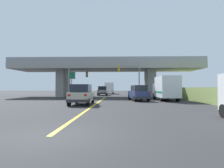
{
  "coord_description": "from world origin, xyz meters",
  "views": [
    {
      "loc": [
        2.41,
        -6.64,
        1.68
      ],
      "look_at": [
        1.3,
        24.37,
        2.29
      ],
      "focal_mm": 31.19,
      "sensor_mm": 36.0,
      "label": 1
    }
  ],
  "objects_px": {
    "traffic_signal_farside": "(75,78)",
    "suv_crossing": "(139,93)",
    "highway_sign": "(72,78)",
    "sedan_oncoming": "(103,91)",
    "semi_truck_distant": "(109,88)",
    "traffic_signal_nearside": "(132,75)",
    "box_truck": "(166,88)",
    "suv_lead": "(82,95)"
  },
  "relations": [
    {
      "from": "sedan_oncoming",
      "to": "traffic_signal_nearside",
      "type": "distance_m",
      "value": 13.18
    },
    {
      "from": "suv_lead",
      "to": "suv_crossing",
      "type": "xyz_separation_m",
      "value": [
        6.25,
        6.0,
        -0.0
      ]
    },
    {
      "from": "box_truck",
      "to": "highway_sign",
      "type": "relative_size",
      "value": 1.49
    },
    {
      "from": "box_truck",
      "to": "semi_truck_distant",
      "type": "relative_size",
      "value": 1.04
    },
    {
      "from": "suv_crossing",
      "to": "highway_sign",
      "type": "xyz_separation_m",
      "value": [
        -10.78,
        8.26,
        2.32
      ]
    },
    {
      "from": "sedan_oncoming",
      "to": "semi_truck_distant",
      "type": "height_order",
      "value": "semi_truck_distant"
    },
    {
      "from": "highway_sign",
      "to": "semi_truck_distant",
      "type": "relative_size",
      "value": 0.7
    },
    {
      "from": "suv_crossing",
      "to": "highway_sign",
      "type": "bearing_deg",
      "value": 134.27
    },
    {
      "from": "traffic_signal_nearside",
      "to": "suv_crossing",
      "type": "bearing_deg",
      "value": -85.84
    },
    {
      "from": "suv_crossing",
      "to": "traffic_signal_nearside",
      "type": "distance_m",
      "value": 6.55
    },
    {
      "from": "suv_crossing",
      "to": "traffic_signal_nearside",
      "type": "xyz_separation_m",
      "value": [
        -0.43,
        5.93,
        2.74
      ]
    },
    {
      "from": "box_truck",
      "to": "sedan_oncoming",
      "type": "distance_m",
      "value": 19.35
    },
    {
      "from": "sedan_oncoming",
      "to": "traffic_signal_farside",
      "type": "xyz_separation_m",
      "value": [
        -3.37,
        -11.88,
        2.22
      ]
    },
    {
      "from": "suv_crossing",
      "to": "traffic_signal_farside",
      "type": "relative_size",
      "value": 0.9
    },
    {
      "from": "traffic_signal_nearside",
      "to": "suv_lead",
      "type": "bearing_deg",
      "value": -116.0
    },
    {
      "from": "suv_crossing",
      "to": "box_truck",
      "type": "distance_m",
      "value": 3.84
    },
    {
      "from": "traffic_signal_nearside",
      "to": "traffic_signal_farside",
      "type": "xyz_separation_m",
      "value": [
        -9.07,
        -0.31,
        -0.51
      ]
    },
    {
      "from": "sedan_oncoming",
      "to": "traffic_signal_nearside",
      "type": "xyz_separation_m",
      "value": [
        5.7,
        -11.57,
        2.73
      ]
    },
    {
      "from": "traffic_signal_farside",
      "to": "semi_truck_distant",
      "type": "distance_m",
      "value": 23.86
    },
    {
      "from": "box_truck",
      "to": "traffic_signal_farside",
      "type": "bearing_deg",
      "value": 160.06
    },
    {
      "from": "traffic_signal_farside",
      "to": "suv_crossing",
      "type": "bearing_deg",
      "value": -30.62
    },
    {
      "from": "highway_sign",
      "to": "suv_crossing",
      "type": "bearing_deg",
      "value": -37.46
    },
    {
      "from": "sedan_oncoming",
      "to": "traffic_signal_nearside",
      "type": "relative_size",
      "value": 0.81
    },
    {
      "from": "traffic_signal_farside",
      "to": "highway_sign",
      "type": "bearing_deg",
      "value": 115.93
    },
    {
      "from": "traffic_signal_farside",
      "to": "highway_sign",
      "type": "xyz_separation_m",
      "value": [
        -1.28,
        2.64,
        0.09
      ]
    },
    {
      "from": "traffic_signal_nearside",
      "to": "traffic_signal_farside",
      "type": "bearing_deg",
      "value": -178.03
    },
    {
      "from": "traffic_signal_nearside",
      "to": "semi_truck_distant",
      "type": "height_order",
      "value": "traffic_signal_nearside"
    },
    {
      "from": "semi_truck_distant",
      "to": "traffic_signal_farside",
      "type": "bearing_deg",
      "value": -100.43
    },
    {
      "from": "suv_lead",
      "to": "traffic_signal_nearside",
      "type": "height_order",
      "value": "traffic_signal_nearside"
    },
    {
      "from": "traffic_signal_farside",
      "to": "sedan_oncoming",
      "type": "bearing_deg",
      "value": 74.16
    },
    {
      "from": "suv_lead",
      "to": "semi_truck_distant",
      "type": "bearing_deg",
      "value": 88.27
    },
    {
      "from": "sedan_oncoming",
      "to": "box_truck",
      "type": "bearing_deg",
      "value": -59.49
    },
    {
      "from": "box_truck",
      "to": "traffic_signal_farside",
      "type": "xyz_separation_m",
      "value": [
        -13.19,
        4.78,
        1.59
      ]
    },
    {
      "from": "highway_sign",
      "to": "semi_truck_distant",
      "type": "distance_m",
      "value": 21.58
    },
    {
      "from": "suv_lead",
      "to": "sedan_oncoming",
      "type": "distance_m",
      "value": 23.5
    },
    {
      "from": "box_truck",
      "to": "sedan_oncoming",
      "type": "height_order",
      "value": "box_truck"
    },
    {
      "from": "traffic_signal_nearside",
      "to": "semi_truck_distant",
      "type": "relative_size",
      "value": 0.89
    },
    {
      "from": "suv_crossing",
      "to": "traffic_signal_nearside",
      "type": "relative_size",
      "value": 0.8
    },
    {
      "from": "suv_crossing",
      "to": "semi_truck_distant",
      "type": "height_order",
      "value": "semi_truck_distant"
    },
    {
      "from": "highway_sign",
      "to": "traffic_signal_farside",
      "type": "bearing_deg",
      "value": -64.07
    },
    {
      "from": "box_truck",
      "to": "sedan_oncoming",
      "type": "relative_size",
      "value": 1.45
    },
    {
      "from": "suv_lead",
      "to": "traffic_signal_farside",
      "type": "height_order",
      "value": "traffic_signal_farside"
    }
  ]
}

